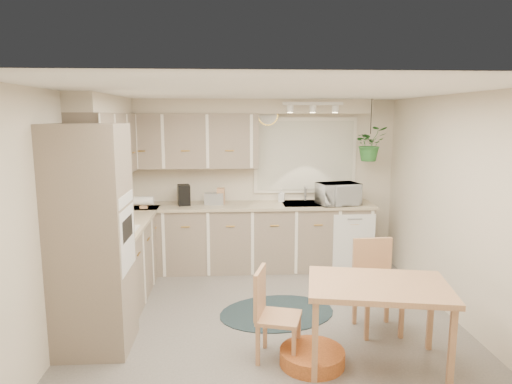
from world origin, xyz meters
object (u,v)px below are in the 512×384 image
dining_table (377,324)px  microwave (338,191)px  chair_back (378,287)px  pet_bed (312,357)px  chair_left (279,315)px  braided_rug (277,313)px

dining_table → microwave: microwave is taller
dining_table → chair_back: (0.22, 0.63, 0.09)m
dining_table → microwave: size_ratio=2.15×
dining_table → pet_bed: dining_table is taller
chair_left → chair_back: 1.16m
braided_rug → dining_table: bearing=-55.6°
dining_table → microwave: (0.25, 2.54, 0.75)m
microwave → pet_bed: bearing=-120.9°
dining_table → pet_bed: bearing=176.9°
chair_back → pet_bed: chair_back is taller
chair_left → microwave: 2.72m
chair_back → microwave: 2.03m
chair_back → pet_bed: size_ratio=1.61×
dining_table → braided_rug: (-0.75, 1.10, -0.37)m
braided_rug → microwave: bearing=55.1°
chair_left → braided_rug: size_ratio=0.64×
chair_back → braided_rug: chair_back is taller
braided_rug → microwave: (1.00, 1.44, 1.12)m
dining_table → pet_bed: 0.64m
pet_bed → dining_table: bearing=-3.1°
chair_back → microwave: (0.03, 1.92, 0.67)m
chair_left → pet_bed: (0.28, -0.12, -0.35)m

